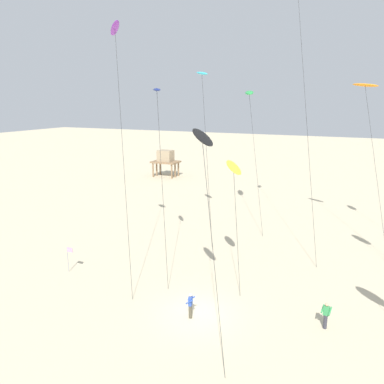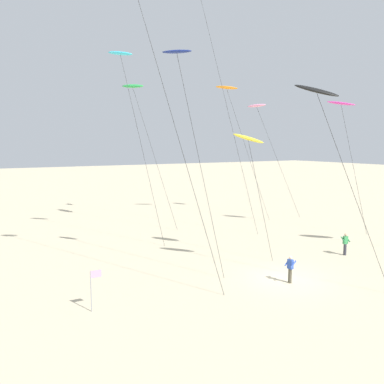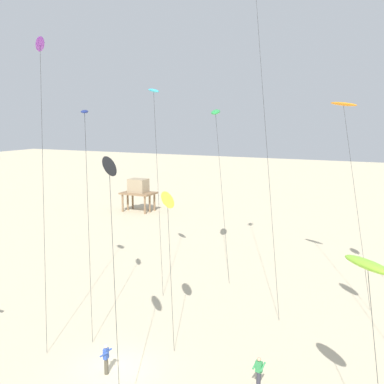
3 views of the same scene
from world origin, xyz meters
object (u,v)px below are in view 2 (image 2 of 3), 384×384
Objects in this scene: kite_yellow at (248,139)px; kite_orange at (227,89)px; kite_magenta at (341,104)px; kite_cyan at (121,56)px; kite_green at (133,87)px; kite_black at (317,93)px; marker_flag at (94,282)px; kite_pink at (257,106)px; kite_flyer_nearest at (345,244)px; kite_navy at (178,57)px; kite_flyer_middle at (290,269)px.

kite_yellow is 16.93m from kite_orange.
kite_yellow is at bearing -168.61° from kite_magenta.
kite_cyan reaches higher than kite_green.
kite_magenta is 0.83× the size of kite_orange.
kite_cyan reaches higher than kite_orange.
marker_flag is at bearing 168.05° from kite_black.
kite_orange is at bearing 113.22° from kite_magenta.
kite_pink is 18.41m from kite_yellow.
kite_flyer_nearest is 19.08m from marker_flag.
kite_pink is 6.19× the size of marker_flag.
kite_navy is 8.44× the size of kite_flyer_nearest.
kite_green is 10.88m from kite_orange.
kite_yellow is (6.12, -8.99, -6.73)m from kite_cyan.
kite_navy reaches higher than kite_magenta.
kite_yellow reaches higher than marker_flag.
kite_flyer_middle is at bearing -83.62° from kite_green.
kite_yellow is at bearing -130.93° from kite_pink.
kite_magenta is 5.89× the size of marker_flag.
kite_magenta is 19.17m from kite_flyer_middle.
kite_yellow is 5.50× the size of kite_flyer_middle.
kite_flyer_nearest is at bearing 16.18° from kite_flyer_middle.
kite_pink reaches higher than kite_black.
kite_magenta is 20.15m from kite_cyan.
kite_green is 23.98m from kite_flyer_nearest.
kite_navy reaches higher than kite_pink.
kite_pink reaches higher than kite_flyer_nearest.
kite_cyan is 9.53× the size of kite_flyer_nearest.
kite_orange reaches higher than marker_flag.
kite_black is 7.10× the size of kite_flyer_middle.
kite_pink is 21.00m from kite_flyer_nearest.
marker_flag reaches higher than kite_flyer_middle.
kite_flyer_nearest is (12.65, -2.86, -12.75)m from kite_navy.
kite_flyer_middle is at bearing -163.82° from kite_flyer_nearest.
kite_navy reaches higher than kite_yellow.
kite_black reaches higher than kite_flyer_nearest.
kite_yellow is at bearing 155.71° from kite_flyer_nearest.
marker_flag is at bearing -164.33° from kite_yellow.
kite_magenta is 11.09m from kite_pink.
kite_black is 0.83× the size of kite_green.
kite_pink is 1.09× the size of kite_black.
kite_flyer_middle is at bearing -114.16° from kite_orange.
kite_black is 15.89m from marker_flag.
kite_flyer_middle is at bearing -149.63° from kite_magenta.
kite_black is at bearing -111.00° from kite_orange.
kite_black is at bearing -11.95° from marker_flag.
kite_flyer_nearest is (9.97, -17.51, -13.01)m from kite_green.
kite_magenta is at bearing -18.94° from kite_cyan.
kite_pink is 0.88× the size of kite_orange.
kite_navy is 18.19m from kite_flyer_nearest.
marker_flag is (-19.07, -0.30, 0.60)m from kite_flyer_nearest.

